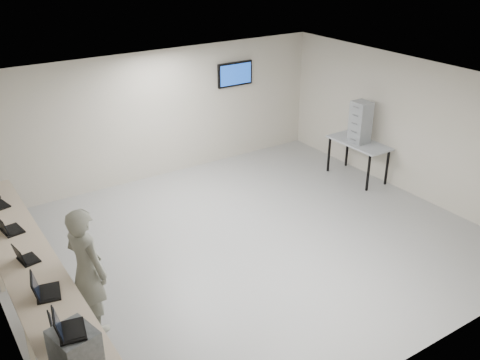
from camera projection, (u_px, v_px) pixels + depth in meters
room at (246, 168)px, 8.94m from camera, size 8.01×7.01×2.81m
workbench at (30, 267)px, 7.34m from camera, size 0.76×6.00×0.90m
equipment_box at (75, 350)px, 5.46m from camera, size 0.49×0.53×0.47m
laptop_on_box at (66, 328)px, 5.30m from camera, size 0.36×0.40×0.28m
laptop_0 at (62, 332)px, 5.93m from camera, size 0.36×0.41×0.30m
laptop_1 at (43, 290)px, 6.62m from camera, size 0.40×0.45×0.31m
laptop_2 at (24, 257)px, 7.31m from camera, size 0.31×0.35×0.25m
laptop_3 at (7, 228)px, 8.02m from camera, size 0.36×0.41×0.29m
soldier at (87, 271)px, 7.09m from camera, size 0.65×0.79×1.85m
side_table at (359, 145)px, 11.66m from camera, size 0.66×1.42×0.85m
storage_bins at (360, 122)px, 11.42m from camera, size 0.34×0.38×0.91m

